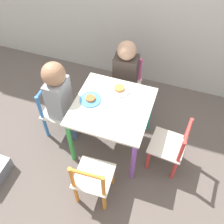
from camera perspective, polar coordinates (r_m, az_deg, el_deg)
The scene contains 10 objects.
ground_plane at distance 2.33m, azimuth 0.00°, elevation -6.64°, with size 6.00×6.00×0.00m, color #5B514C.
kids_table at distance 1.99m, azimuth 0.00°, elevation -0.07°, with size 0.57×0.57×0.50m.
chair_pink at distance 2.44m, azimuth 3.04°, elevation 5.86°, with size 0.28×0.28×0.51m.
chair_blue at distance 2.27m, azimuth -11.76°, elevation 0.14°, with size 0.26×0.26×0.51m.
chair_red at distance 2.07m, azimuth 12.57°, elevation -7.37°, with size 0.28×0.28×0.51m.
chair_orange at distance 1.89m, azimuth -4.21°, elevation -14.50°, with size 0.27×0.27×0.51m.
child_back at distance 2.26m, azimuth 2.89°, elevation 8.38°, with size 0.21×0.22×0.75m.
child_left at distance 2.08m, azimuth -11.30°, elevation 3.71°, with size 0.22×0.20×0.77m.
plate_back at distance 2.04m, azimuth 1.58°, elevation 5.01°, with size 0.17×0.17×0.03m.
plate_left at distance 1.97m, azimuth -4.73°, elevation 2.80°, with size 0.16×0.16×0.03m.
Camera 1 is at (0.41, -1.20, 1.95)m, focal length 42.00 mm.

